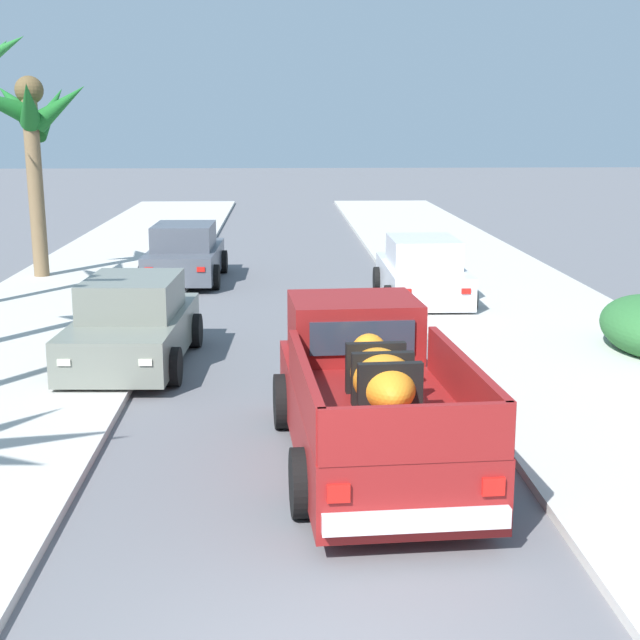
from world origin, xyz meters
TOP-DOWN VIEW (x-y plane):
  - sidewalk_left at (-5.04, 12.00)m, footprint 4.86×60.00m
  - sidewalk_right at (5.04, 12.00)m, footprint 4.86×60.00m
  - curb_left at (-4.01, 12.00)m, footprint 0.16×60.00m
  - curb_right at (4.01, 12.00)m, footprint 0.16×60.00m
  - pickup_truck at (0.84, 4.70)m, footprint 2.45×5.32m
  - car_left_near at (-2.83, 9.47)m, footprint 2.16×4.32m
  - car_right_near at (3.07, 14.88)m, footprint 2.05×4.27m
  - car_left_mid at (-2.79, 18.07)m, footprint 2.08×4.29m
  - palm_tree_left_fore at (-6.68, 18.26)m, footprint 3.50×3.83m

SIDE VIEW (x-z plane):
  - curb_left at x=-4.01m, z-range 0.00..0.10m
  - curb_right at x=4.01m, z-range 0.00..0.10m
  - sidewalk_left at x=-5.04m, z-range 0.00..0.12m
  - sidewalk_right at x=5.04m, z-range 0.00..0.12m
  - car_left_near at x=-2.83m, z-range -0.06..1.48m
  - car_right_near at x=3.07m, z-range -0.06..1.48m
  - car_left_mid at x=-2.79m, z-range -0.06..1.48m
  - pickup_truck at x=0.84m, z-range -0.09..1.71m
  - palm_tree_left_fore at x=-6.68m, z-range 1.55..6.88m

